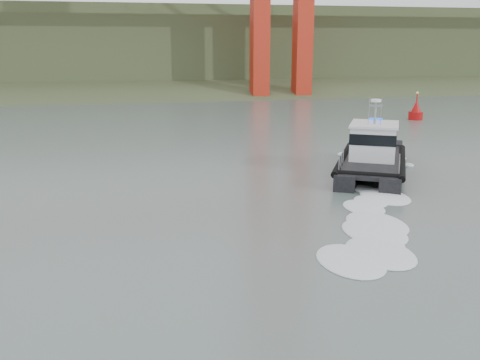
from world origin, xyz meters
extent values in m
plane|color=#4F5D5A|center=(0.00, 0.00, 0.00)|extent=(400.00, 400.00, 0.00)
cube|color=#3B502D|center=(0.00, 92.00, 0.00)|extent=(500.00, 44.72, 16.25)
cube|color=#3B502D|center=(0.00, 120.00, 6.00)|extent=(500.00, 70.00, 18.00)
cube|color=#3B502D|center=(0.00, 145.00, 11.00)|extent=(500.00, 60.00, 16.00)
cube|color=black|center=(10.45, 17.78, 0.46)|extent=(7.15, 11.27, 1.32)
cube|color=black|center=(13.05, 16.33, 0.46)|extent=(7.15, 11.27, 1.32)
cube|color=black|center=(11.48, 16.57, 0.99)|extent=(8.94, 11.28, 0.28)
cube|color=white|center=(12.02, 17.53, 2.39)|extent=(4.81, 5.07, 2.53)
cube|color=black|center=(12.02, 17.53, 2.84)|extent=(4.90, 5.16, 0.83)
cube|color=white|center=(12.02, 17.53, 3.74)|extent=(5.11, 5.37, 0.18)
cylinder|color=gray|center=(11.86, 17.25, 4.65)|extent=(0.18, 0.18, 1.98)
cylinder|color=white|center=(11.86, 17.25, 5.58)|extent=(0.77, 0.77, 0.20)
cylinder|color=#A40B0B|center=(30.94, 43.48, 0.41)|extent=(1.84, 1.84, 1.23)
cone|color=#A40B0B|center=(30.94, 43.48, 1.64)|extent=(1.43, 1.43, 1.84)
cylinder|color=#A40B0B|center=(30.94, 43.48, 2.86)|extent=(0.16, 0.16, 1.02)
sphere|color=#E5D87F|center=(30.94, 43.48, 3.48)|extent=(0.31, 0.31, 0.31)
camera|label=1|loc=(-6.82, -19.63, 9.76)|focal=40.00mm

